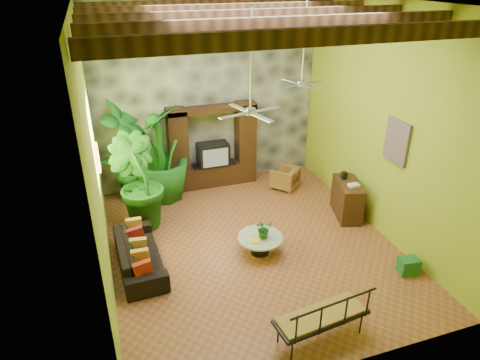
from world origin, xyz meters
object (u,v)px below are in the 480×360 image
object	(u,v)px
tall_plant_b	(137,183)
green_bin	(408,266)
iron_bench	(324,316)
ceiling_fan_front	(251,101)
tall_plant_c	(161,154)
wicker_armchair	(285,178)
ceiling_fan_back	(302,74)
coffee_table	(260,242)
sofa	(139,254)
entertainment_center	(213,152)
tall_plant_a	(127,151)
side_console	(347,199)

from	to	relation	value
tall_plant_b	green_bin	size ratio (longest dim) A/B	5.90
iron_bench	green_bin	distance (m)	2.72
ceiling_fan_front	tall_plant_c	xyz separation A→B (m)	(-1.26, 3.21, -2.14)
green_bin	wicker_armchair	bearing A→B (deg)	101.26
ceiling_fan_back	coffee_table	distance (m)	3.82
coffee_table	green_bin	size ratio (longest dim) A/B	2.52
ceiling_fan_front	iron_bench	distance (m)	3.86
sofa	coffee_table	distance (m)	2.53
ceiling_fan_front	wicker_armchair	xyz separation A→B (m)	(2.01, 2.67, -3.09)
entertainment_center	green_bin	xyz separation A→B (m)	(2.65, -5.07, -0.80)
wicker_armchair	ceiling_fan_back	bearing A→B (deg)	36.82
ceiling_fan_front	iron_bench	xyz separation A→B (m)	(0.36, -2.56, -2.87)
entertainment_center	tall_plant_b	bearing A→B (deg)	-144.99
sofa	tall_plant_a	size ratio (longest dim) A/B	0.79
ceiling_fan_back	iron_bench	xyz separation A→B (m)	(-1.44, -4.16, -2.87)
ceiling_fan_front	side_console	bearing A→B (deg)	16.21
tall_plant_a	side_console	bearing A→B (deg)	-28.59
ceiling_fan_front	green_bin	size ratio (longest dim) A/B	4.85
sofa	iron_bench	distance (m)	3.94
entertainment_center	side_console	world-z (taller)	entertainment_center
tall_plant_a	tall_plant_b	size ratio (longest dim) A/B	1.18
tall_plant_b	iron_bench	xyz separation A→B (m)	(2.37, -4.54, -0.60)
ceiling_fan_front	ceiling_fan_back	distance (m)	2.41
tall_plant_a	coffee_table	size ratio (longest dim) A/B	2.76
entertainment_center	ceiling_fan_back	size ratio (longest dim) A/B	1.29
ceiling_fan_back	green_bin	distance (m)	4.63
tall_plant_a	coffee_table	world-z (taller)	tall_plant_a
sofa	wicker_armchair	size ratio (longest dim) A/B	3.10
wicker_armchair	tall_plant_c	world-z (taller)	tall_plant_c
tall_plant_a	iron_bench	world-z (taller)	tall_plant_a
ceiling_fan_back	sofa	distance (m)	5.23
iron_bench	green_bin	size ratio (longest dim) A/B	4.26
tall_plant_c	side_console	xyz separation A→B (m)	(4.11, -2.38, -0.81)
entertainment_center	ceiling_fan_front	distance (m)	4.30
green_bin	ceiling_fan_back	bearing A→B (deg)	108.52
entertainment_center	tall_plant_c	bearing A→B (deg)	-167.34
tall_plant_a	coffee_table	distance (m)	4.30
tall_plant_b	tall_plant_c	bearing A→B (deg)	58.35
iron_bench	sofa	bearing A→B (deg)	124.45
entertainment_center	sofa	xyz separation A→B (m)	(-2.44, -3.14, -0.66)
ceiling_fan_back	wicker_armchair	size ratio (longest dim) A/B	2.75
tall_plant_a	tall_plant_c	size ratio (longest dim) A/B	1.06
ceiling_fan_back	side_console	world-z (taller)	ceiling_fan_back
tall_plant_a	iron_bench	bearing A→B (deg)	-68.21
ceiling_fan_back	tall_plant_c	xyz separation A→B (m)	(-3.06, 1.61, -2.14)
tall_plant_c	iron_bench	xyz separation A→B (m)	(1.62, -5.77, -0.73)
wicker_armchair	tall_plant_c	bearing A→B (deg)	-51.25
tall_plant_c	coffee_table	bearing A→B (deg)	-64.07
tall_plant_a	sofa	bearing A→B (deg)	-93.11
iron_bench	side_console	world-z (taller)	iron_bench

